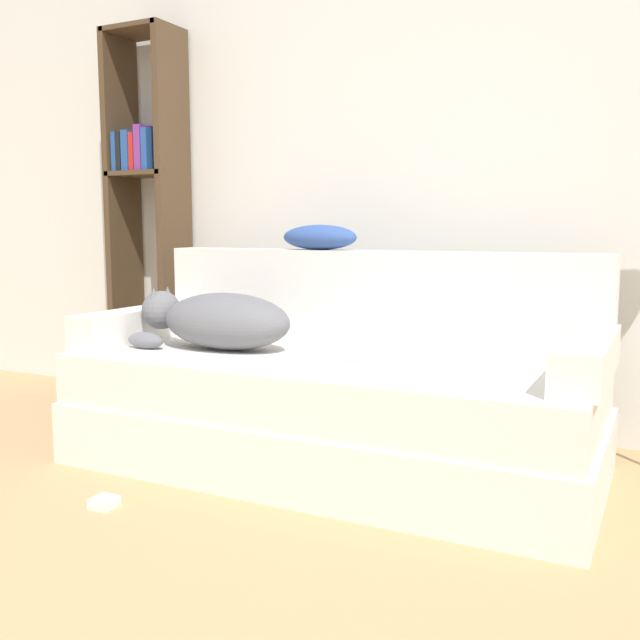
# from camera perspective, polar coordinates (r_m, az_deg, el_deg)

# --- Properties ---
(wall_back) EXTENTS (7.32, 0.06, 2.70)m
(wall_back) POSITION_cam_1_polar(r_m,az_deg,el_deg) (3.45, 6.22, 14.44)
(wall_back) COLOR silver
(wall_back) RESTS_ON ground_plane
(couch) EXTENTS (2.00, 0.92, 0.44)m
(couch) POSITION_cam_1_polar(r_m,az_deg,el_deg) (2.78, 0.88, -7.40)
(couch) COLOR silver
(couch) RESTS_ON ground_plane
(couch_backrest) EXTENTS (1.96, 0.15, 0.39)m
(couch_backrest) POSITION_cam_1_polar(r_m,az_deg,el_deg) (3.06, 4.03, 1.90)
(couch_backrest) COLOR silver
(couch_backrest) RESTS_ON couch
(couch_arm_left) EXTENTS (0.15, 0.73, 0.14)m
(couch_arm_left) POSITION_cam_1_polar(r_m,az_deg,el_deg) (3.22, -14.17, -0.30)
(couch_arm_left) COLOR silver
(couch_arm_left) RESTS_ON couch
(couch_arm_right) EXTENTS (0.15, 0.73, 0.14)m
(couch_arm_right) POSITION_cam_1_polar(r_m,az_deg,el_deg) (2.47, 20.62, -2.86)
(couch_arm_right) COLOR silver
(couch_arm_right) RESTS_ON couch
(dog) EXTENTS (0.69, 0.32, 0.24)m
(dog) POSITION_cam_1_polar(r_m,az_deg,el_deg) (2.91, -8.22, -0.01)
(dog) COLOR slate
(dog) RESTS_ON couch
(laptop) EXTENTS (0.30, 0.24, 0.02)m
(laptop) POSITION_cam_1_polar(r_m,az_deg,el_deg) (2.67, 3.09, -2.95)
(laptop) COLOR #B7B7BC
(laptop) RESTS_ON couch
(throw_pillow) EXTENTS (0.35, 0.16, 0.11)m
(throw_pillow) POSITION_cam_1_polar(r_m,az_deg,el_deg) (3.14, -0.04, 6.63)
(throw_pillow) COLOR #335199
(throw_pillow) RESTS_ON couch_backrest
(bookshelf) EXTENTS (0.38, 0.26, 1.94)m
(bookshelf) POSITION_cam_1_polar(r_m,az_deg,el_deg) (3.94, -13.67, 9.56)
(bookshelf) COLOR #4C3823
(bookshelf) RESTS_ON ground_plane
(power_adapter) EXTENTS (0.08, 0.08, 0.03)m
(power_adapter) POSITION_cam_1_polar(r_m,az_deg,el_deg) (2.55, -16.89, -13.79)
(power_adapter) COLOR white
(power_adapter) RESTS_ON ground_plane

